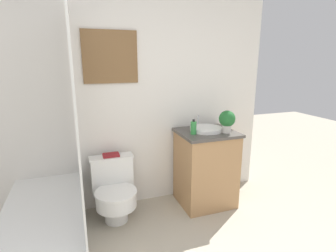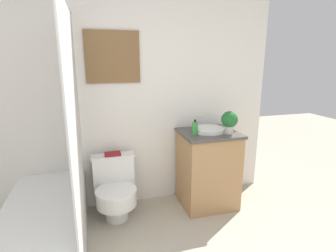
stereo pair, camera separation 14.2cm
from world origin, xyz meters
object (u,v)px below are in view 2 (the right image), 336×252
soap_bottle (195,128)px  potted_plant (229,121)px  sink (208,130)px  toilet (115,189)px  book_on_tank (113,154)px

soap_bottle → potted_plant: 0.36m
sink → potted_plant: potted_plant is taller
sink → potted_plant: bearing=-38.4°
toilet → potted_plant: potted_plant is taller
soap_bottle → potted_plant: potted_plant is taller
sink → soap_bottle: size_ratio=2.44×
potted_plant → sink: bearing=141.6°
book_on_tank → sink: bearing=-7.7°
toilet → book_on_tank: size_ratio=3.82×
toilet → sink: size_ratio=1.64×
sink → toilet: bearing=179.5°
book_on_tank → potted_plant: bearing=-13.0°
toilet → potted_plant: 1.35m
sink → book_on_tank: sink is taller
potted_plant → toilet: bearing=173.0°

